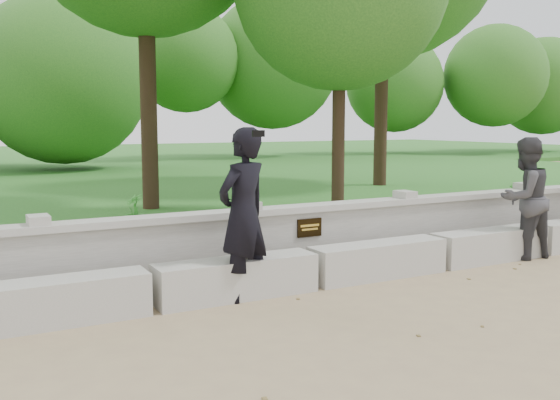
{
  "coord_description": "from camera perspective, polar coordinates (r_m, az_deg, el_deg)",
  "views": [
    {
      "loc": [
        -3.86,
        -4.41,
        1.99
      ],
      "look_at": [
        -0.41,
        1.95,
        1.08
      ],
      "focal_mm": 40.0,
      "sensor_mm": 36.0,
      "label": 1
    }
  ],
  "objects": [
    {
      "name": "concrete_bench",
      "position": [
        7.61,
        2.94,
        -6.28
      ],
      "size": [
        11.9,
        0.45,
        0.45
      ],
      "color": "#BBB8B1",
      "rests_on": "ground"
    },
    {
      "name": "shrub_d",
      "position": [
        10.55,
        -13.16,
        -0.99
      ],
      "size": [
        0.36,
        0.38,
        0.56
      ],
      "primitive_type": "imported",
      "rotation": [
        0.0,
        0.0,
        5.0
      ],
      "color": "#399031",
      "rests_on": "lawn"
    },
    {
      "name": "ground",
      "position": [
        6.19,
        12.32,
        -11.76
      ],
      "size": [
        80.0,
        80.0,
        0.0
      ],
      "primitive_type": "plane",
      "color": "#9C875F",
      "rests_on": "ground"
    },
    {
      "name": "visitor_left",
      "position": [
        9.74,
        21.45,
        0.15
      ],
      "size": [
        0.87,
        0.68,
        1.78
      ],
      "color": "#37363A",
      "rests_on": "ground"
    },
    {
      "name": "lawn",
      "position": [
        18.9,
        -16.54,
        1.17
      ],
      "size": [
        40.0,
        22.0,
        0.25
      ],
      "primitive_type": "cube",
      "color": "#245820",
      "rests_on": "ground"
    },
    {
      "name": "man_main",
      "position": [
        6.93,
        -3.38,
        -1.34
      ],
      "size": [
        0.83,
        0.78,
        1.93
      ],
      "color": "black",
      "rests_on": "ground"
    },
    {
      "name": "shrub_c",
      "position": [
        12.82,
        21.17,
        0.05
      ],
      "size": [
        0.62,
        0.6,
        0.53
      ],
      "primitive_type": "imported",
      "rotation": [
        0.0,
        0.0,
        3.68
      ],
      "color": "#399031",
      "rests_on": "lawn"
    },
    {
      "name": "parapet_wall",
      "position": [
        8.15,
        0.38,
        -3.65
      ],
      "size": [
        12.5,
        0.35,
        0.9
      ],
      "color": "#B0ADA6",
      "rests_on": "ground"
    },
    {
      "name": "shrub_b",
      "position": [
        8.69,
        -2.51,
        -2.33
      ],
      "size": [
        0.42,
        0.44,
        0.62
      ],
      "primitive_type": "imported",
      "rotation": [
        0.0,
        0.0,
        2.15
      ],
      "color": "#399031",
      "rests_on": "lawn"
    }
  ]
}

